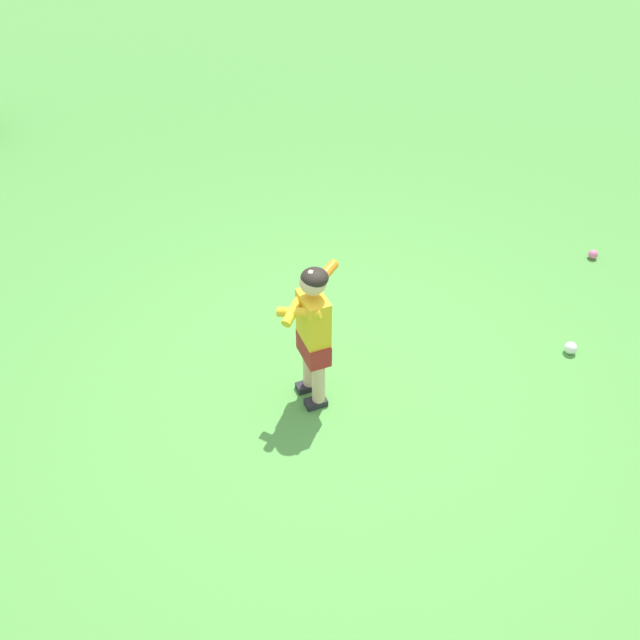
% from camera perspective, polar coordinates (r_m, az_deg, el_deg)
% --- Properties ---
extents(ground_plane, '(40.00, 40.00, 0.00)m').
position_cam_1_polar(ground_plane, '(4.78, 1.19, -5.36)').
color(ground_plane, '#519942').
extents(child_batter, '(0.36, 0.60, 1.08)m').
position_cam_1_polar(child_batter, '(4.24, -0.62, -0.38)').
color(child_batter, '#232328').
rests_on(child_batter, ground).
extents(play_ball_behind_batter, '(0.10, 0.10, 0.10)m').
position_cam_1_polar(play_ball_behind_batter, '(5.32, 20.85, -2.27)').
color(play_ball_behind_batter, white).
rests_on(play_ball_behind_batter, ground).
extents(play_ball_far_left, '(0.08, 0.08, 0.08)m').
position_cam_1_polar(play_ball_far_left, '(6.47, 22.55, 5.27)').
color(play_ball_far_left, pink).
rests_on(play_ball_far_left, ground).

